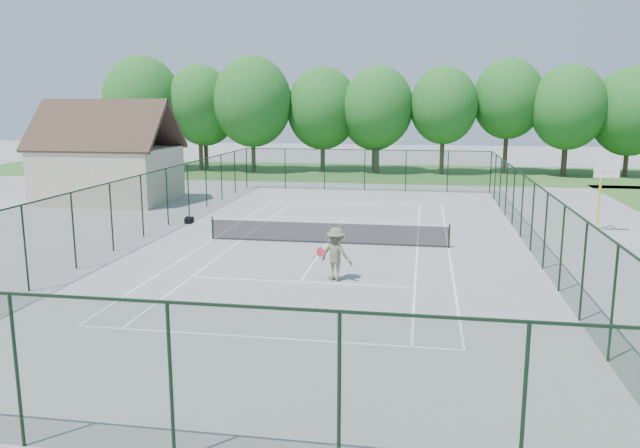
{
  "coord_description": "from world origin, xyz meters",
  "views": [
    {
      "loc": [
        4.29,
        -27.68,
        6.37
      ],
      "look_at": [
        0.0,
        -2.0,
        1.3
      ],
      "focal_mm": 35.0,
      "sensor_mm": 36.0,
      "label": 1
    }
  ],
  "objects_px": {
    "sports_bag_a": "(188,221)",
    "tennis_player": "(336,254)",
    "tennis_net": "(327,231)",
    "basketball_goal": "(604,181)"
  },
  "relations": [
    {
      "from": "sports_bag_a",
      "to": "tennis_player",
      "type": "bearing_deg",
      "value": -27.53
    },
    {
      "from": "tennis_net",
      "to": "tennis_player",
      "type": "xyz_separation_m",
      "value": [
        1.25,
        -5.92,
        0.4
      ]
    },
    {
      "from": "sports_bag_a",
      "to": "tennis_player",
      "type": "relative_size",
      "value": 0.18
    },
    {
      "from": "sports_bag_a",
      "to": "tennis_player",
      "type": "xyz_separation_m",
      "value": [
        9.35,
        -9.43,
        0.84
      ]
    },
    {
      "from": "basketball_goal",
      "to": "sports_bag_a",
      "type": "distance_m",
      "value": 21.43
    },
    {
      "from": "basketball_goal",
      "to": "sports_bag_a",
      "type": "xyz_separation_m",
      "value": [
        -21.24,
        -1.54,
        -2.42
      ]
    },
    {
      "from": "tennis_net",
      "to": "basketball_goal",
      "type": "xyz_separation_m",
      "value": [
        13.14,
        5.05,
        1.99
      ]
    },
    {
      "from": "tennis_net",
      "to": "sports_bag_a",
      "type": "bearing_deg",
      "value": 156.58
    },
    {
      "from": "tennis_net",
      "to": "tennis_player",
      "type": "distance_m",
      "value": 6.07
    },
    {
      "from": "tennis_net",
      "to": "tennis_player",
      "type": "height_order",
      "value": "tennis_player"
    }
  ]
}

